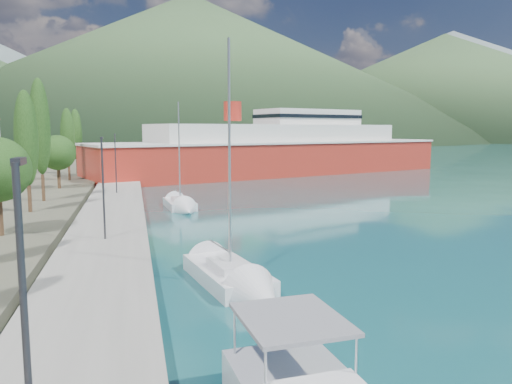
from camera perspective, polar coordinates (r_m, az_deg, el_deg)
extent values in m
plane|color=#165258|center=(135.70, -10.76, 3.99)|extent=(1400.00, 1400.00, 0.00)
cube|color=gray|center=(41.92, -16.08, -2.57)|extent=(5.00, 88.00, 0.80)
cone|color=slate|center=(705.62, -6.80, 13.88)|extent=(760.00, 760.00, 180.00)
cone|color=slate|center=(751.69, 21.35, 11.50)|extent=(640.00, 640.00, 140.00)
cone|color=#3B5933|center=(420.98, -7.48, 13.99)|extent=(480.00, 480.00, 115.00)
cone|color=#3B5933|center=(478.63, 20.61, 11.27)|extent=(420.00, 420.00, 90.00)
cylinder|color=#47301E|center=(34.94, -27.22, -2.42)|extent=(0.36, 0.36, 2.52)
cylinder|color=#47301E|center=(43.92, -24.45, -0.71)|extent=(0.30, 0.30, 2.13)
ellipsoid|color=#234818|center=(43.57, -24.78, 5.62)|extent=(1.80, 1.80, 7.55)
cylinder|color=#47301E|center=(50.07, -23.14, 0.45)|extent=(0.30, 0.30, 2.47)
ellipsoid|color=#234818|center=(49.78, -23.46, 6.88)|extent=(1.80, 1.80, 8.76)
cylinder|color=#47301E|center=(60.05, -21.60, 1.54)|extent=(0.36, 0.36, 2.44)
sphere|color=#234818|center=(59.87, -21.72, 4.20)|extent=(3.91, 3.91, 3.91)
cylinder|color=#47301E|center=(69.29, -20.57, 2.12)|extent=(0.30, 0.30, 2.05)
ellipsoid|color=#234818|center=(69.07, -20.74, 5.97)|extent=(1.80, 1.80, 7.27)
cylinder|color=#47301E|center=(78.99, -19.75, 2.75)|extent=(0.30, 0.30, 2.11)
ellipsoid|color=#234818|center=(78.80, -19.90, 6.23)|extent=(1.80, 1.80, 7.49)
cylinder|color=#2D2D33|center=(9.33, -24.78, -15.63)|extent=(0.12, 0.12, 6.00)
cube|color=#2D2D33|center=(8.90, -25.50, 3.19)|extent=(0.15, 0.50, 0.12)
cylinder|color=#2D2D33|center=(30.79, -17.06, 0.33)|extent=(0.12, 0.12, 6.00)
cube|color=#2D2D33|center=(30.84, -17.24, 5.93)|extent=(0.15, 0.50, 0.12)
cylinder|color=#2D2D33|center=(52.92, -15.74, 3.13)|extent=(0.12, 0.12, 6.00)
cube|color=#2D2D33|center=(53.06, -15.84, 6.38)|extent=(0.15, 0.50, 0.12)
cube|color=slate|center=(12.63, 4.07, -14.26)|extent=(2.60, 3.03, 0.11)
cube|color=silver|center=(24.30, -3.32, -9.64)|extent=(3.65, 6.62, 1.00)
cube|color=silver|center=(23.74, -2.97, -8.37)|extent=(1.97, 2.74, 0.39)
cylinder|color=silver|center=(22.91, -3.05, 4.07)|extent=(0.12, 0.12, 10.57)
cone|color=silver|center=(20.80, 0.73, -12.57)|extent=(3.05, 3.34, 2.56)
cube|color=silver|center=(47.15, -8.73, -1.49)|extent=(2.79, 5.48, 0.91)
cube|color=silver|center=(46.72, -8.66, -0.82)|extent=(1.58, 2.23, 0.35)
cylinder|color=silver|center=(46.32, -8.77, 4.55)|extent=(0.12, 0.12, 9.07)
cone|color=silver|center=(43.86, -7.93, -2.13)|extent=(2.53, 2.67, 2.32)
cube|color=#AE271B|center=(81.60, 2.44, 3.67)|extent=(61.31, 31.08, 5.84)
cube|color=silver|center=(81.47, 2.45, 5.72)|extent=(61.83, 31.57, 0.31)
cube|color=silver|center=(81.45, 2.46, 6.60)|extent=(42.86, 23.10, 3.13)
cube|color=silver|center=(85.19, 5.97, 8.49)|extent=(18.52, 12.73, 2.50)
cylinder|color=#AE271B|center=(77.04, -2.69, 9.20)|extent=(2.71, 2.71, 2.92)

